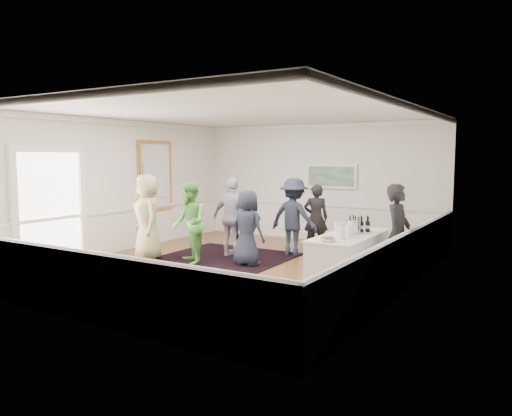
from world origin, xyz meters
The scene contains 23 objects.
floor centered at (0.00, 0.00, 0.00)m, with size 8.00×8.00×0.00m, color brown.
ceiling centered at (0.00, 0.00, 3.20)m, with size 7.00×8.00×0.02m, color white.
wall_left centered at (-3.50, 0.00, 1.60)m, with size 0.02×8.00×3.20m, color white.
wall_right centered at (3.50, 0.00, 1.60)m, with size 0.02×8.00×3.20m, color white.
wall_back centered at (0.00, 4.00, 1.60)m, with size 7.00×0.02×3.20m, color white.
wall_front centered at (0.00, -4.00, 1.60)m, with size 7.00×0.02×3.20m, color white.
wainscoting centered at (0.00, 0.00, 0.50)m, with size 7.00×8.00×1.00m, color white, non-canonical shape.
mirror centered at (-3.45, 1.30, 1.80)m, with size 0.05×1.25×1.85m.
doorway centered at (-3.45, -1.90, 1.42)m, with size 0.10×1.78×2.56m.
landscape_painting centered at (0.40, 3.95, 1.78)m, with size 1.44×0.06×0.66m.
area_rug centered at (-0.79, 0.21, 0.01)m, with size 2.82×3.70×0.02m, color black.
serving_table centered at (2.45, 0.00, 0.46)m, with size 0.85×2.24×0.91m.
bartender centered at (3.20, 0.45, 0.91)m, with size 0.67×0.44×1.82m, color black.
guest_tan centered at (-2.16, -0.37, 0.96)m, with size 0.94×0.61×1.93m, color tan.
guest_green centered at (-1.08, -0.22, 0.89)m, with size 0.87×0.67×1.78m, color #5BAE45.
guest_lilac centered at (-0.75, 0.93, 0.91)m, with size 1.07×0.45×1.82m, color #BEB0C5.
guest_dark_a centered at (0.40, 1.78, 0.91)m, with size 1.17×0.67×1.81m, color #1E2432.
guest_dark_b centered at (0.62, 2.53, 0.82)m, with size 0.60×0.39×1.64m, color black.
guest_navy centered at (0.05, 0.32, 0.81)m, with size 0.79×0.51×1.61m, color #1E2432.
wine_bottles centered at (2.47, 0.46, 1.06)m, with size 0.42×0.28×0.31m.
juice_pitchers centered at (2.44, -0.22, 1.03)m, with size 0.38×0.58×0.24m.
ice_bucket centered at (2.47, 0.18, 1.02)m, with size 0.26×0.26×0.24m, color silver.
nut_bowl centered at (2.41, -0.87, 0.94)m, with size 0.27×0.27×0.08m.
Camera 1 is at (5.69, -8.50, 2.33)m, focal length 35.00 mm.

